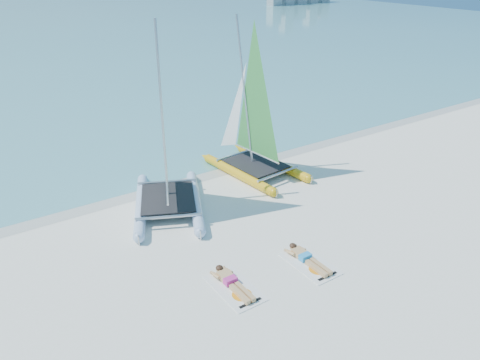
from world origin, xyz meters
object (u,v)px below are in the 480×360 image
at_px(sunbather_a, 231,281).
at_px(sunbather_b, 306,258).
at_px(towel_a, 235,288).
at_px(catamaran_blue, 165,156).
at_px(towel_b, 310,264).
at_px(catamaran_yellow, 249,123).

xyz_separation_m(sunbather_a, sunbather_b, (2.51, -0.30, 0.00)).
height_order(towel_a, sunbather_b, sunbather_b).
bearing_deg(sunbather_b, catamaran_blue, 109.67).
bearing_deg(sunbather_a, catamaran_blue, 83.70).
xyz_separation_m(towel_a, sunbather_a, (0.00, 0.19, 0.11)).
bearing_deg(towel_b, catamaran_yellow, 70.07).
bearing_deg(catamaran_yellow, towel_a, -132.90).
relative_size(catamaran_yellow, sunbather_b, 3.79).
bearing_deg(catamaran_yellow, towel_b, -115.30).
bearing_deg(catamaran_yellow, catamaran_blue, -170.84).
bearing_deg(catamaran_yellow, sunbather_b, -115.84).
relative_size(sunbather_a, towel_b, 0.93).
xyz_separation_m(catamaran_yellow, towel_b, (-2.45, -6.76, -2.05)).
bearing_deg(sunbather_b, sunbather_a, 173.08).
relative_size(catamaran_blue, catamaran_yellow, 1.03).
xyz_separation_m(catamaran_yellow, sunbather_a, (-4.96, -6.27, -1.94)).
distance_m(towel_a, sunbather_b, 2.51).
height_order(catamaran_blue, sunbather_b, catamaran_blue).
bearing_deg(towel_b, towel_a, 173.08).
height_order(sunbather_a, sunbather_b, same).
height_order(catamaran_blue, towel_b, catamaran_blue).
bearing_deg(towel_a, catamaran_blue, 83.92).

